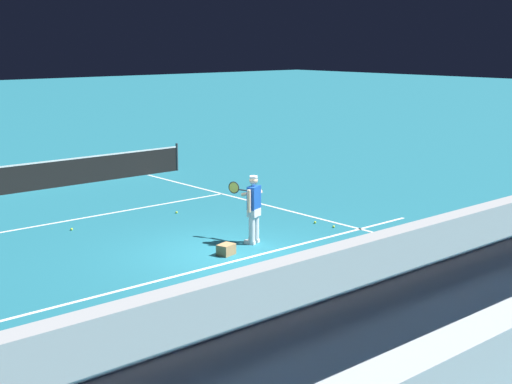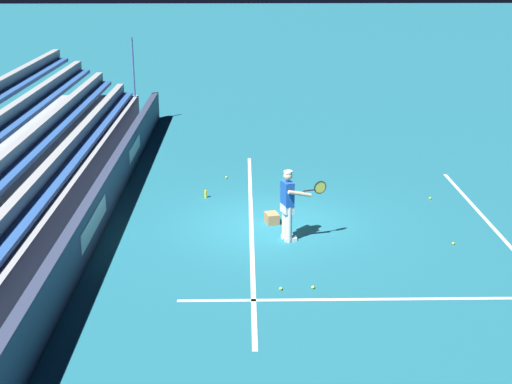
{
  "view_description": "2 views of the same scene",
  "coord_description": "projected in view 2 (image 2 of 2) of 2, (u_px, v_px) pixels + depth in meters",
  "views": [
    {
      "loc": [
        -10.17,
        -12.66,
        4.95
      ],
      "look_at": [
        0.72,
        -0.13,
        1.43
      ],
      "focal_mm": 50.0,
      "sensor_mm": 36.0,
      "label": 1
    },
    {
      "loc": [
        16.67,
        -0.67,
        6.5
      ],
      "look_at": [
        -0.03,
        -0.38,
        0.84
      ],
      "focal_mm": 50.0,
      "sensor_mm": 36.0,
      "label": 2
    }
  ],
  "objects": [
    {
      "name": "ground_plane",
      "position": [
        271.0,
        224.0,
        17.88
      ],
      "size": [
        160.0,
        160.0,
        0.0
      ],
      "primitive_type": "plane",
      "color": "#1E6B7F"
    },
    {
      "name": "court_baseline_white",
      "position": [
        251.0,
        224.0,
        17.87
      ],
      "size": [
        12.0,
        0.1,
        0.01
      ],
      "primitive_type": "cube",
      "color": "white",
      "rests_on": "ground"
    },
    {
      "name": "court_sideline_white",
      "position": [
        481.0,
        298.0,
        14.05
      ],
      "size": [
        0.1,
        12.0,
        0.01
      ],
      "primitive_type": "cube",
      "color": "white",
      "rests_on": "ground"
    },
    {
      "name": "court_service_line_white",
      "position": [
        489.0,
        223.0,
        17.97
      ],
      "size": [
        8.22,
        0.1,
        0.01
      ],
      "primitive_type": "cube",
      "color": "white",
      "rests_on": "ground"
    },
    {
      "name": "back_wall_sponsor_board",
      "position": [
        100.0,
        204.0,
        17.64
      ],
      "size": [
        23.92,
        0.25,
        1.1
      ],
      "color": "#384260",
      "rests_on": "ground"
    },
    {
      "name": "bleacher_stand",
      "position": [
        9.0,
        197.0,
        17.53
      ],
      "size": [
        22.72,
        3.2,
        3.4
      ],
      "color": "#9EA3A8",
      "rests_on": "ground"
    },
    {
      "name": "tennis_player",
      "position": [
        288.0,
        205.0,
        16.61
      ],
      "size": [
        0.58,
        1.07,
        1.71
      ],
      "color": "silver",
      "rests_on": "ground"
    },
    {
      "name": "ball_box_cardboard",
      "position": [
        272.0,
        218.0,
        17.92
      ],
      "size": [
        0.46,
        0.39,
        0.26
      ],
      "primitive_type": "cube",
      "rotation": [
        0.0,
        0.0,
        0.25
      ],
      "color": "#A87F51",
      "rests_on": "ground"
    },
    {
      "name": "tennis_ball_far_left",
      "position": [
        430.0,
        198.0,
        19.67
      ],
      "size": [
        0.07,
        0.07,
        0.07
      ],
      "primitive_type": "sphere",
      "color": "#CCE533",
      "rests_on": "ground"
    },
    {
      "name": "tennis_ball_on_baseline",
      "position": [
        453.0,
        243.0,
        16.62
      ],
      "size": [
        0.07,
        0.07,
        0.07
      ],
      "primitive_type": "sphere",
      "color": "#CCE533",
      "rests_on": "ground"
    },
    {
      "name": "tennis_ball_near_player",
      "position": [
        313.0,
        287.0,
        14.45
      ],
      "size": [
        0.07,
        0.07,
        0.07
      ],
      "primitive_type": "sphere",
      "color": "#CCE533",
      "rests_on": "ground"
    },
    {
      "name": "tennis_ball_toward_net",
      "position": [
        281.0,
        289.0,
        14.39
      ],
      "size": [
        0.07,
        0.07,
        0.07
      ],
      "primitive_type": "sphere",
      "color": "#CCE533",
      "rests_on": "ground"
    },
    {
      "name": "tennis_ball_by_box",
      "position": [
        226.0,
        177.0,
        21.48
      ],
      "size": [
        0.07,
        0.07,
        0.07
      ],
      "primitive_type": "sphere",
      "color": "#CCE533",
      "rests_on": "ground"
    },
    {
      "name": "water_bottle",
      "position": [
        206.0,
        194.0,
        19.76
      ],
      "size": [
        0.07,
        0.07,
        0.22
      ],
      "primitive_type": "cylinder",
      "color": "yellow",
      "rests_on": "ground"
    }
  ]
}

